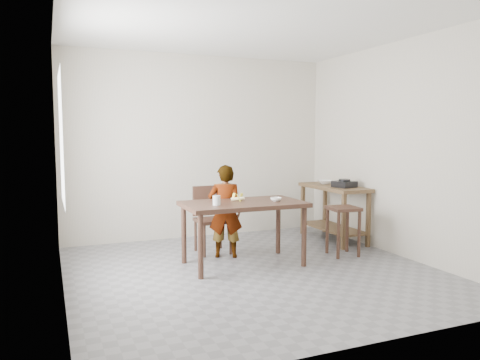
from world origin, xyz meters
name	(u,v)px	position (x,y,z in m)	size (l,w,h in m)	color
floor	(254,273)	(0.00, 0.00, -0.02)	(4.00, 4.00, 0.04)	slate
ceiling	(254,24)	(0.00, 0.00, 2.72)	(4.00, 4.00, 0.04)	white
wall_back	(199,147)	(0.00, 2.02, 1.35)	(4.00, 0.04, 2.70)	beige
wall_front	(371,161)	(0.00, -2.02, 1.35)	(4.00, 0.04, 2.70)	beige
wall_left	(57,155)	(-2.02, 0.00, 1.35)	(0.04, 4.00, 2.70)	beige
wall_right	(400,149)	(2.02, 0.00, 1.35)	(0.04, 4.00, 2.70)	beige
window_pane	(61,138)	(-1.97, 0.20, 1.50)	(0.02, 1.10, 1.30)	white
dining_table	(243,234)	(0.00, 0.30, 0.38)	(1.40, 0.80, 0.75)	#3E261B
prep_counter	(334,213)	(1.72, 1.00, 0.40)	(0.50, 1.20, 0.80)	brown
child	(225,211)	(-0.07, 0.71, 0.58)	(0.43, 0.28, 1.16)	white
dining_chair	(213,220)	(-0.15, 0.98, 0.43)	(0.42, 0.42, 0.86)	#3E261B
stool	(343,231)	(1.35, 0.22, 0.31)	(0.35, 0.35, 0.62)	#3E261B
glass_tumbler	(217,200)	(-0.37, 0.19, 0.80)	(0.09, 0.09, 0.11)	silver
small_bowl	(276,199)	(0.39, 0.22, 0.77)	(0.13, 0.13, 0.04)	white
banana	(238,198)	(-0.03, 0.40, 0.78)	(0.18, 0.13, 0.06)	#E3D256
serving_bowl	(325,182)	(1.73, 1.24, 0.83)	(0.23, 0.23, 0.06)	white
gas_burner	(344,184)	(1.73, 0.76, 0.84)	(0.26, 0.26, 0.09)	black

